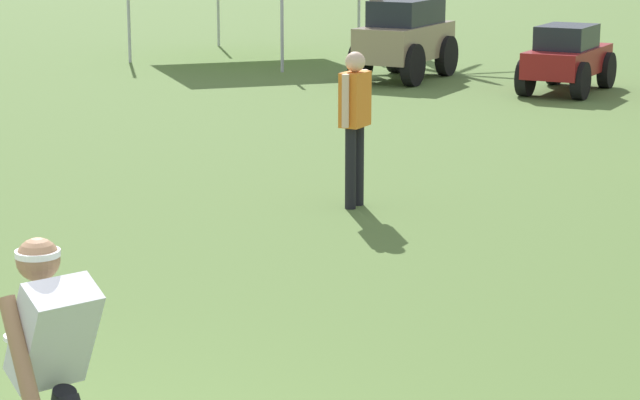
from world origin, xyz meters
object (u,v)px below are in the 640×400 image
at_px(parked_car_slot_a, 405,37).
at_px(teammate_near_sideline, 355,114).
at_px(frisbee_thrower, 56,368).
at_px(frisbee_in_flight, 27,338).
at_px(parked_car_slot_b, 567,58).

bearing_deg(parked_car_slot_a, teammate_near_sideline, -70.38).
bearing_deg(frisbee_thrower, teammate_near_sideline, 102.82).
xyz_separation_m(teammate_near_sideline, parked_car_slot_a, (-3.31, 9.29, -0.20)).
height_order(frisbee_thrower, parked_car_slot_a, same).
bearing_deg(teammate_near_sideline, frisbee_thrower, -77.18).
distance_m(frisbee_in_flight, parked_car_slot_a, 16.02).
height_order(frisbee_in_flight, parked_car_slot_a, parked_car_slot_a).
relative_size(frisbee_thrower, teammate_near_sideline, 0.90).
bearing_deg(parked_car_slot_b, teammate_near_sideline, -88.04).
xyz_separation_m(frisbee_in_flight, parked_car_slot_a, (-4.24, 15.45, 0.05)).
bearing_deg(parked_car_slot_a, frisbee_in_flight, -74.66).
bearing_deg(frisbee_thrower, parked_car_slot_a, 106.84).
bearing_deg(parked_car_slot_a, parked_car_slot_b, -6.10).
relative_size(frisbee_thrower, parked_car_slot_a, 0.59).
bearing_deg(parked_car_slot_b, parked_car_slot_a, 173.90).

